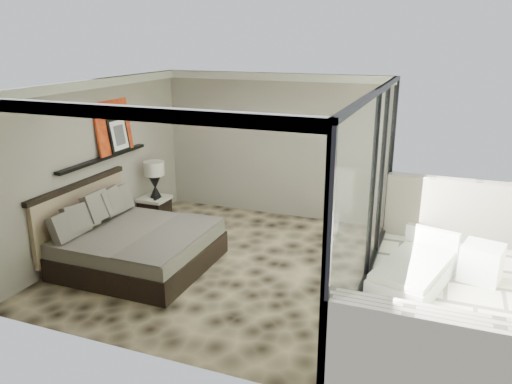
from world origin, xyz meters
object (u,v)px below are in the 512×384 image
(bed, at_px, (134,244))
(ottoman, at_px, (481,262))
(nightstand, at_px, (155,210))
(lounger, at_px, (415,271))
(table_lamp, at_px, (154,175))

(bed, distance_m, ottoman, 5.27)
(nightstand, height_order, ottoman, ottoman)
(nightstand, distance_m, lounger, 4.93)
(nightstand, bearing_deg, table_lamp, 31.41)
(table_lamp, distance_m, lounger, 4.96)
(bed, bearing_deg, nightstand, 112.22)
(table_lamp, bearing_deg, ottoman, -2.95)
(nightstand, xyz_separation_m, lounger, (4.86, -0.79, -0.06))
(ottoman, height_order, lounger, lounger)
(bed, height_order, lounger, bed)
(table_lamp, height_order, ottoman, table_lamp)
(table_lamp, distance_m, ottoman, 5.78)
(nightstand, relative_size, table_lamp, 0.75)
(table_lamp, xyz_separation_m, ottoman, (5.74, -0.30, -0.69))
(bed, distance_m, nightstand, 1.85)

